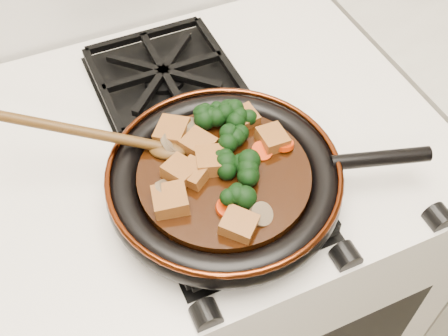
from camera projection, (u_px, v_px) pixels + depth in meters
name	position (u px, v px, depth m)	size (l,w,h in m)	color
stove	(204.00, 274.00, 1.23)	(0.76, 0.60, 0.90)	silver
burner_grate_front	(233.00, 199.00, 0.79)	(0.23, 0.23, 0.03)	black
burner_grate_back	(164.00, 76.00, 0.95)	(0.23, 0.23, 0.03)	black
skillet	(226.00, 180.00, 0.77)	(0.44, 0.32, 0.05)	black
braising_sauce	(224.00, 178.00, 0.77)	(0.24, 0.24, 0.02)	black
tofu_cube_0	(239.00, 225.00, 0.70)	(0.04, 0.04, 0.02)	brown
tofu_cube_1	(173.00, 132.00, 0.79)	(0.04, 0.05, 0.02)	brown
tofu_cube_2	(243.00, 118.00, 0.81)	(0.04, 0.04, 0.02)	brown
tofu_cube_3	(272.00, 139.00, 0.79)	(0.04, 0.04, 0.02)	brown
tofu_cube_4	(171.00, 201.00, 0.72)	(0.04, 0.04, 0.02)	brown
tofu_cube_5	(180.00, 171.00, 0.75)	(0.04, 0.04, 0.02)	brown
tofu_cube_6	(198.00, 145.00, 0.78)	(0.04, 0.04, 0.02)	brown
tofu_cube_7	(194.00, 174.00, 0.75)	(0.04, 0.04, 0.02)	brown
tofu_cube_8	(213.00, 161.00, 0.76)	(0.04, 0.05, 0.02)	brown
broccoli_floret_0	(231.00, 160.00, 0.76)	(0.06, 0.06, 0.05)	black
broccoli_floret_1	(233.00, 139.00, 0.78)	(0.06, 0.06, 0.05)	black
broccoli_floret_2	(250.00, 171.00, 0.75)	(0.06, 0.06, 0.05)	black
broccoli_floret_3	(224.00, 116.00, 0.81)	(0.06, 0.06, 0.05)	black
broccoli_floret_4	(237.00, 200.00, 0.72)	(0.06, 0.06, 0.05)	black
broccoli_floret_5	(240.00, 119.00, 0.81)	(0.06, 0.06, 0.05)	black
broccoli_floret_6	(204.00, 116.00, 0.81)	(0.06, 0.06, 0.06)	black
carrot_coin_0	(172.00, 201.00, 0.72)	(0.03, 0.03, 0.01)	red
carrot_coin_1	(207.00, 144.00, 0.78)	(0.03, 0.03, 0.01)	red
carrot_coin_2	(262.00, 151.00, 0.78)	(0.03, 0.03, 0.01)	red
carrot_coin_3	(227.00, 207.00, 0.72)	(0.03, 0.03, 0.01)	red
carrot_coin_4	(284.00, 145.00, 0.78)	(0.03, 0.03, 0.01)	red
mushroom_slice_0	(261.00, 214.00, 0.71)	(0.03, 0.03, 0.01)	brown
mushroom_slice_1	(168.00, 197.00, 0.73)	(0.04, 0.04, 0.01)	brown
mushroom_slice_2	(172.00, 144.00, 0.78)	(0.04, 0.04, 0.01)	brown
mushroom_slice_3	(195.00, 129.00, 0.80)	(0.04, 0.04, 0.01)	brown
mushroom_slice_4	(165.00, 192.00, 0.73)	(0.03, 0.03, 0.01)	brown
wooden_spoon	(116.00, 138.00, 0.77)	(0.15, 0.10, 0.25)	#462B0F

